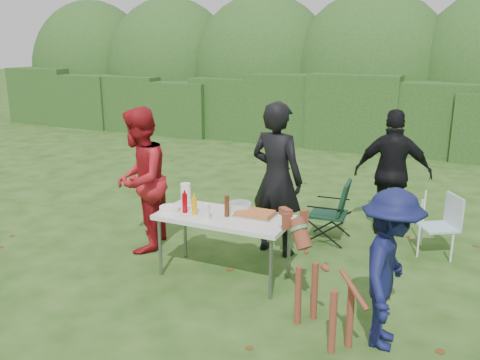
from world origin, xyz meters
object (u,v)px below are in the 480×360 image
at_px(folding_table, 224,220).
at_px(dog, 324,284).
at_px(mustard_bottle, 194,206).
at_px(beer_bottle, 227,206).
at_px(lawn_chair, 438,225).
at_px(person_cook, 277,179).
at_px(child, 390,270).
at_px(paper_towel_roll, 186,194).
at_px(ketchup_bottle, 185,203).
at_px(person_red_jacket, 140,180).
at_px(camping_chair, 328,210).
at_px(person_black_puffy, 393,173).

relative_size(folding_table, dog, 1.40).
relative_size(dog, mustard_bottle, 5.36).
distance_m(folding_table, beer_bottle, 0.18).
bearing_deg(lawn_chair, person_cook, -8.57).
height_order(person_cook, child, person_cook).
relative_size(folding_table, person_cook, 0.77).
bearing_deg(beer_bottle, paper_towel_roll, 164.13).
relative_size(dog, ketchup_bottle, 4.87).
bearing_deg(dog, person_cook, -18.18).
xyz_separation_m(lawn_chair, ketchup_bottle, (-2.61, -1.80, 0.46)).
bearing_deg(child, dog, 99.45).
bearing_deg(beer_bottle, lawn_chair, 39.17).
distance_m(child, lawn_chair, 2.36).
relative_size(person_red_jacket, child, 1.28).
xyz_separation_m(folding_table, child, (1.90, -0.61, 0.03)).
xyz_separation_m(person_cook, camping_chair, (0.50, 0.66, -0.54)).
relative_size(folding_table, person_red_jacket, 0.81).
bearing_deg(paper_towel_roll, lawn_chair, 29.32).
relative_size(child, camping_chair, 1.69).
bearing_deg(lawn_chair, paper_towel_roll, -2.39).
bearing_deg(folding_table, dog, -27.53).
height_order(child, mustard_bottle, child).
relative_size(person_cook, dog, 1.81).
relative_size(person_black_puffy, camping_chair, 2.06).
distance_m(person_cook, person_red_jacket, 1.73).
relative_size(dog, paper_towel_roll, 4.12).
relative_size(lawn_chair, beer_bottle, 3.24).
relative_size(person_red_jacket, dog, 1.72).
height_order(dog, lawn_chair, dog).
bearing_deg(person_cook, mustard_bottle, 71.29).
xyz_separation_m(person_red_jacket, beer_bottle, (1.38, -0.32, -0.06)).
bearing_deg(camping_chair, person_black_puffy, -143.69).
bearing_deg(beer_bottle, child, -17.87).
bearing_deg(person_red_jacket, person_black_puffy, 105.37).
bearing_deg(person_cook, camping_chair, -115.85).
relative_size(child, dog, 1.34).
distance_m(person_cook, ketchup_bottle, 1.24).
distance_m(mustard_bottle, paper_towel_roll, 0.39).
relative_size(child, lawn_chair, 1.85).
height_order(person_red_jacket, mustard_bottle, person_red_jacket).
relative_size(person_black_puffy, dog, 1.64).
relative_size(person_cook, lawn_chair, 2.49).
xyz_separation_m(dog, lawn_chair, (0.80, 2.42, -0.12)).
height_order(child, dog, child).
bearing_deg(ketchup_bottle, person_black_puffy, 49.42).
bearing_deg(child, person_red_jacket, 73.58).
xyz_separation_m(folding_table, paper_towel_roll, (-0.59, 0.17, 0.18)).
bearing_deg(ketchup_bottle, child, -12.46).
height_order(person_black_puffy, beer_bottle, person_black_puffy).
distance_m(lawn_chair, mustard_bottle, 3.10).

